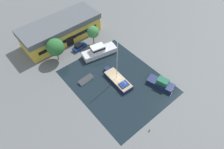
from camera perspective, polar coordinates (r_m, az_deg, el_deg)
The scene contains 11 objects.
ground_plane at distance 51.68m, azimuth 1.42°, elevation -2.01°, with size 440.00×440.00×0.00m, color slate.
water_canal at distance 51.68m, azimuth 1.42°, elevation -2.00°, with size 20.91×26.60×0.01m, color black.
warehouse_building at distance 64.44m, azimuth -14.47°, elevation 12.23°, with size 24.57×10.28×6.06m.
quay_tree_near_building at distance 59.73m, azimuth -5.45°, elevation 12.03°, with size 3.57×3.57×6.21m.
quay_tree_by_water at distance 56.20m, azimuth -15.89°, elevation 7.52°, with size 4.81×4.81×6.94m.
parked_car at distance 60.67m, azimuth -9.33°, elevation 7.89°, with size 4.54×2.50×1.71m.
sailboat_moored at distance 51.28m, azimuth 1.64°, elevation -1.49°, with size 3.63×9.72×12.69m.
motor_cruiser at distance 57.81m, azimuth -3.74°, elevation 6.58°, with size 10.56×5.31×3.37m.
small_dinghy at distance 52.09m, azimuth -7.47°, elevation -1.44°, with size 4.23×1.79×0.64m.
cabin_boat at distance 51.75m, azimuth 13.85°, elevation -2.42°, with size 4.52×7.29×2.33m.
mooring_bollard at distance 44.83m, azimuth 10.73°, elevation -15.28°, with size 0.28×0.28×0.66m.
Camera 1 is at (-21.86, -24.03, 40.19)m, focal length 32.00 mm.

